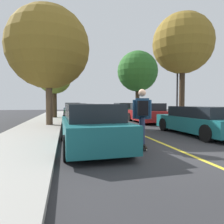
{
  "coord_description": "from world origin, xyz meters",
  "views": [
    {
      "loc": [
        -3.27,
        -5.25,
        1.4
      ],
      "look_at": [
        -0.25,
        8.04,
        0.81
      ],
      "focal_mm": 32.87,
      "sensor_mm": 36.0,
      "label": 1
    }
  ],
  "objects_px": {
    "parked_car_left_far": "(75,111)",
    "street_tree_left_near": "(54,77)",
    "parked_car_right_far": "(124,110)",
    "street_tree_left_nearest": "(48,48)",
    "parked_car_right_farthest": "(110,109)",
    "street_tree_right_near": "(138,71)",
    "streetlamp": "(177,78)",
    "skateboard": "(142,146)",
    "parked_car_left_nearest": "(91,126)",
    "parked_car_right_nearest": "(200,121)",
    "skateboarder": "(142,114)",
    "parked_car_left_near": "(79,115)",
    "parked_car_right_near": "(147,113)",
    "street_tree_right_nearest": "(183,44)",
    "parked_car_left_farthest": "(73,109)"
  },
  "relations": [
    {
      "from": "parked_car_left_far",
      "to": "street_tree_left_near",
      "type": "xyz_separation_m",
      "value": [
        -1.72,
        1.08,
        2.98
      ]
    },
    {
      "from": "parked_car_right_far",
      "to": "street_tree_left_nearest",
      "type": "height_order",
      "value": "street_tree_left_nearest"
    },
    {
      "from": "parked_car_right_farthest",
      "to": "street_tree_right_near",
      "type": "height_order",
      "value": "street_tree_right_near"
    },
    {
      "from": "parked_car_right_far",
      "to": "streetlamp",
      "type": "distance_m",
      "value": 7.76
    },
    {
      "from": "parked_car_right_far",
      "to": "street_tree_left_near",
      "type": "xyz_separation_m",
      "value": [
        -6.68,
        -1.16,
        2.99
      ]
    },
    {
      "from": "skateboard",
      "to": "parked_car_left_nearest",
      "type": "bearing_deg",
      "value": 161.25
    },
    {
      "from": "parked_car_left_nearest",
      "to": "street_tree_right_near",
      "type": "height_order",
      "value": "street_tree_right_near"
    },
    {
      "from": "parked_car_right_nearest",
      "to": "street_tree_left_nearest",
      "type": "bearing_deg",
      "value": 145.41
    },
    {
      "from": "skateboarder",
      "to": "parked_car_left_nearest",
      "type": "bearing_deg",
      "value": 160.04
    },
    {
      "from": "parked_car_left_near",
      "to": "skateboarder",
      "type": "bearing_deg",
      "value": -76.84
    },
    {
      "from": "parked_car_left_far",
      "to": "parked_car_right_near",
      "type": "bearing_deg",
      "value": -37.99
    },
    {
      "from": "parked_car_left_near",
      "to": "parked_car_right_far",
      "type": "distance_m",
      "value": 9.11
    },
    {
      "from": "parked_car_right_far",
      "to": "street_tree_right_near",
      "type": "height_order",
      "value": "street_tree_right_near"
    },
    {
      "from": "street_tree_right_nearest",
      "to": "street_tree_right_near",
      "type": "bearing_deg",
      "value": 90.0
    },
    {
      "from": "parked_car_left_nearest",
      "to": "parked_car_left_farthest",
      "type": "xyz_separation_m",
      "value": [
        -0.0,
        17.1,
        0.02
      ]
    },
    {
      "from": "street_tree_left_near",
      "to": "streetlamp",
      "type": "distance_m",
      "value": 10.36
    },
    {
      "from": "parked_car_right_near",
      "to": "street_tree_left_nearest",
      "type": "height_order",
      "value": "street_tree_left_nearest"
    },
    {
      "from": "streetlamp",
      "to": "skateboarder",
      "type": "xyz_separation_m",
      "value": [
        -5.22,
        -6.88,
        -2.05
      ]
    },
    {
      "from": "parked_car_right_nearest",
      "to": "street_tree_left_near",
      "type": "relative_size",
      "value": 0.9
    },
    {
      "from": "parked_car_left_nearest",
      "to": "street_tree_right_near",
      "type": "bearing_deg",
      "value": 64.84
    },
    {
      "from": "parked_car_left_farthest",
      "to": "parked_car_right_nearest",
      "type": "xyz_separation_m",
      "value": [
        4.96,
        -15.62,
        -0.07
      ]
    },
    {
      "from": "parked_car_right_nearest",
      "to": "street_tree_left_nearest",
      "type": "relative_size",
      "value": 0.67
    },
    {
      "from": "parked_car_left_far",
      "to": "parked_car_right_farthest",
      "type": "height_order",
      "value": "parked_car_left_far"
    },
    {
      "from": "parked_car_left_near",
      "to": "parked_car_right_nearest",
      "type": "xyz_separation_m",
      "value": [
        4.96,
        -4.37,
        -0.04
      ]
    },
    {
      "from": "parked_car_right_near",
      "to": "street_tree_right_near",
      "type": "distance_m",
      "value": 8.14
    },
    {
      "from": "parked_car_left_nearest",
      "to": "street_tree_right_nearest",
      "type": "distance_m",
      "value": 9.91
    },
    {
      "from": "street_tree_left_nearest",
      "to": "street_tree_right_near",
      "type": "height_order",
      "value": "street_tree_left_nearest"
    },
    {
      "from": "parked_car_left_farthest",
      "to": "street_tree_left_near",
      "type": "height_order",
      "value": "street_tree_left_near"
    },
    {
      "from": "streetlamp",
      "to": "parked_car_right_near",
      "type": "bearing_deg",
      "value": 149.27
    },
    {
      "from": "street_tree_right_near",
      "to": "skateboard",
      "type": "height_order",
      "value": "street_tree_right_near"
    },
    {
      "from": "parked_car_left_nearest",
      "to": "street_tree_left_near",
      "type": "height_order",
      "value": "street_tree_left_near"
    },
    {
      "from": "parked_car_left_near",
      "to": "parked_car_left_farthest",
      "type": "xyz_separation_m",
      "value": [
        -0.0,
        11.25,
        0.03
      ]
    },
    {
      "from": "parked_car_right_far",
      "to": "street_tree_left_nearest",
      "type": "relative_size",
      "value": 0.6
    },
    {
      "from": "parked_car_right_nearest",
      "to": "streetlamp",
      "type": "xyz_separation_m",
      "value": [
        1.75,
        4.86,
        2.5
      ]
    },
    {
      "from": "street_tree_right_near",
      "to": "parked_car_right_near",
      "type": "bearing_deg",
      "value": -104.12
    },
    {
      "from": "street_tree_left_nearest",
      "to": "skateboard",
      "type": "xyz_separation_m",
      "value": [
        3.23,
        -6.59,
        -4.52
      ]
    },
    {
      "from": "streetlamp",
      "to": "parked_car_right_farthest",
      "type": "bearing_deg",
      "value": 97.29
    },
    {
      "from": "parked_car_right_nearest",
      "to": "parked_car_right_far",
      "type": "bearing_deg",
      "value": 90.01
    },
    {
      "from": "parked_car_left_farthest",
      "to": "streetlamp",
      "type": "relative_size",
      "value": 0.81
    },
    {
      "from": "street_tree_left_near",
      "to": "skateboarder",
      "type": "height_order",
      "value": "street_tree_left_near"
    },
    {
      "from": "parked_car_left_nearest",
      "to": "parked_car_left_far",
      "type": "height_order",
      "value": "parked_car_left_far"
    },
    {
      "from": "parked_car_left_farthest",
      "to": "street_tree_left_nearest",
      "type": "height_order",
      "value": "street_tree_left_nearest"
    },
    {
      "from": "parked_car_right_near",
      "to": "street_tree_left_near",
      "type": "bearing_deg",
      "value": 143.47
    },
    {
      "from": "parked_car_left_near",
      "to": "street_tree_right_nearest",
      "type": "relative_size",
      "value": 0.65
    },
    {
      "from": "parked_car_left_near",
      "to": "parked_car_left_far",
      "type": "distance_m",
      "value": 5.41
    },
    {
      "from": "parked_car_left_nearest",
      "to": "street_tree_left_nearest",
      "type": "height_order",
      "value": "street_tree_left_nearest"
    },
    {
      "from": "parked_car_right_farthest",
      "to": "parked_car_left_near",
      "type": "bearing_deg",
      "value": -109.28
    },
    {
      "from": "skateboard",
      "to": "parked_car_right_farthest",
      "type": "bearing_deg",
      "value": 80.44
    },
    {
      "from": "street_tree_left_near",
      "to": "street_tree_right_nearest",
      "type": "height_order",
      "value": "street_tree_right_nearest"
    },
    {
      "from": "parked_car_left_farthest",
      "to": "street_tree_right_near",
      "type": "relative_size",
      "value": 0.62
    }
  ]
}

